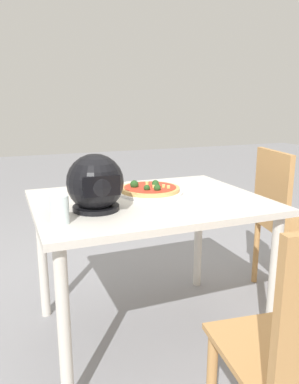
{
  "coord_description": "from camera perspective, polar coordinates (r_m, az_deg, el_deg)",
  "views": [
    {
      "loc": [
        0.64,
        1.61,
        1.18
      ],
      "look_at": [
        -0.02,
        -0.05,
        0.74
      ],
      "focal_mm": 34.95,
      "sensor_mm": 36.0,
      "label": 1
    }
  ],
  "objects": [
    {
      "name": "dining_table",
      "position": [
        1.82,
        -0.09,
        -3.73
      ],
      "size": [
        1.08,
        0.83,
        0.72
      ],
      "color": "beige",
      "rests_on": "ground"
    },
    {
      "name": "pizza",
      "position": [
        1.9,
        0.06,
        0.55
      ],
      "size": [
        0.3,
        0.3,
        0.06
      ],
      "color": "tan",
      "rests_on": "pizza_plate"
    },
    {
      "name": "pizza_plate",
      "position": [
        1.91,
        0.09,
        0.01
      ],
      "size": [
        0.34,
        0.34,
        0.01
      ],
      "primitive_type": "cylinder",
      "color": "white",
      "rests_on": "dining_table"
    },
    {
      "name": "chair_side",
      "position": [
        2.38,
        19.93,
        -3.45
      ],
      "size": [
        0.47,
        0.47,
        0.9
      ],
      "color": "#B7844C",
      "rests_on": "ground"
    },
    {
      "name": "motorcycle_helmet",
      "position": [
        1.6,
        -8.27,
        1.26
      ],
      "size": [
        0.24,
        0.24,
        0.24
      ],
      "color": "black",
      "rests_on": "dining_table"
    },
    {
      "name": "drinking_glass",
      "position": [
        1.46,
        -13.55,
        -2.64
      ],
      "size": [
        0.07,
        0.07,
        0.11
      ],
      "primitive_type": "cylinder",
      "color": "silver",
      "rests_on": "dining_table"
    },
    {
      "name": "ground_plane",
      "position": [
        2.1,
        -0.09,
        -20.39
      ],
      "size": [
        14.0,
        14.0,
        0.0
      ],
      "primitive_type": "plane",
      "color": "gray"
    }
  ]
}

